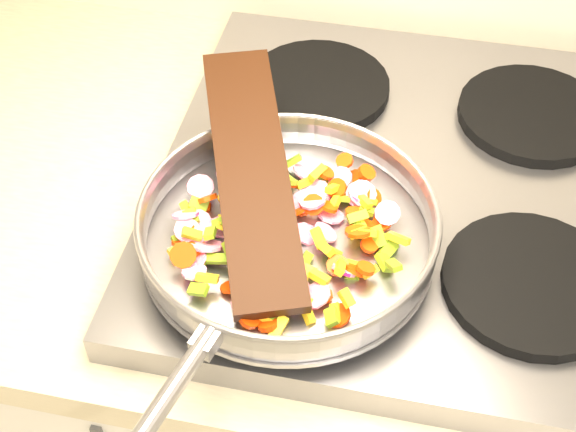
# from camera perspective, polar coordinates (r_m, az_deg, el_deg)

# --- Properties ---
(cooktop) EXTENTS (0.60, 0.60, 0.04)m
(cooktop) POSITION_cam_1_polar(r_m,az_deg,el_deg) (0.99, 8.66, 1.87)
(cooktop) COLOR #939399
(cooktop) RESTS_ON counter_top
(grate_fl) EXTENTS (0.19, 0.19, 0.02)m
(grate_fl) POSITION_cam_1_polar(r_m,az_deg,el_deg) (0.88, -1.11, -1.86)
(grate_fl) COLOR black
(grate_fl) RESTS_ON cooktop
(grate_fr) EXTENTS (0.19, 0.19, 0.02)m
(grate_fr) POSITION_cam_1_polar(r_m,az_deg,el_deg) (0.88, 16.95, -4.60)
(grate_fr) COLOR black
(grate_fr) RESTS_ON cooktop
(grate_bl) EXTENTS (0.19, 0.19, 0.02)m
(grate_bl) POSITION_cam_1_polar(r_m,az_deg,el_deg) (1.08, 2.16, 9.20)
(grate_bl) COLOR black
(grate_bl) RESTS_ON cooktop
(grate_br) EXTENTS (0.19, 0.19, 0.02)m
(grate_br) POSITION_cam_1_polar(r_m,az_deg,el_deg) (1.08, 16.99, 6.94)
(grate_br) COLOR black
(grate_br) RESTS_ON cooktop
(saute_pan) EXTENTS (0.35, 0.52, 0.05)m
(saute_pan) POSITION_cam_1_polar(r_m,az_deg,el_deg) (0.85, -0.08, -0.83)
(saute_pan) COLOR #9E9EA5
(saute_pan) RESTS_ON grate_fl
(vegetable_heap) EXTENTS (0.26, 0.26, 0.05)m
(vegetable_heap) POSITION_cam_1_polar(r_m,az_deg,el_deg) (0.86, -0.24, -1.10)
(vegetable_heap) COLOR #749E1A
(vegetable_heap) RESTS_ON saute_pan
(wooden_spatula) EXTENTS (0.19, 0.34, 0.08)m
(wooden_spatula) POSITION_cam_1_polar(r_m,az_deg,el_deg) (0.87, -2.57, 3.12)
(wooden_spatula) COLOR black
(wooden_spatula) RESTS_ON saute_pan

